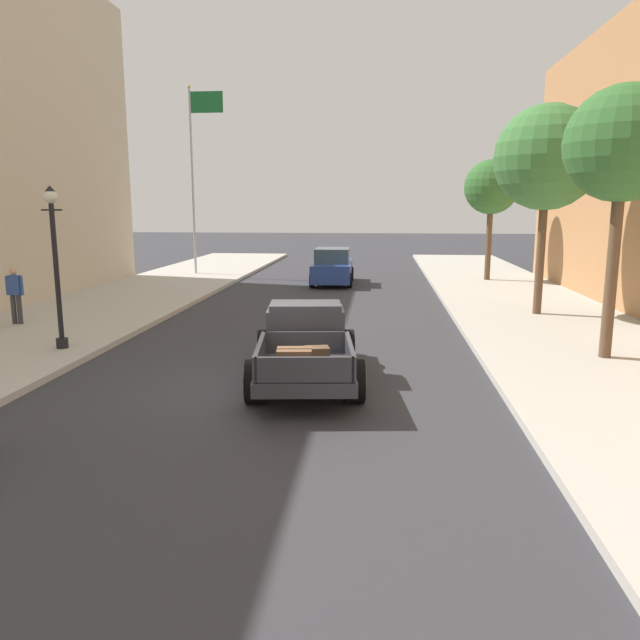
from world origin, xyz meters
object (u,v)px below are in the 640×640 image
(street_tree_nearest, at_px, (623,146))
(car_background_blue, at_px, (332,267))
(street_lamp_near, at_px, (55,255))
(street_tree_third, at_px, (491,188))
(pedestrian_sidewalk_left, at_px, (15,292))
(street_tree_second, at_px, (547,158))
(flagpole, at_px, (196,160))
(hotrod_truck_gunmetal, at_px, (306,343))

(street_tree_nearest, bearing_deg, car_background_blue, 118.03)
(street_lamp_near, height_order, street_tree_third, street_tree_third)
(street_tree_nearest, height_order, street_tree_third, street_tree_nearest)
(street_tree_third, bearing_deg, pedestrian_sidewalk_left, -141.29)
(street_tree_second, bearing_deg, pedestrian_sidewalk_left, -168.12)
(street_lamp_near, relative_size, street_tree_second, 0.60)
(flagpole, bearing_deg, hotrod_truck_gunmetal, -67.03)
(pedestrian_sidewalk_left, bearing_deg, flagpole, 84.42)
(car_background_blue, height_order, pedestrian_sidewalk_left, pedestrian_sidewalk_left)
(pedestrian_sidewalk_left, distance_m, street_tree_nearest, 16.24)
(hotrod_truck_gunmetal, distance_m, street_lamp_near, 6.51)
(car_background_blue, bearing_deg, flagpole, 160.36)
(hotrod_truck_gunmetal, distance_m, street_tree_nearest, 7.98)
(street_lamp_near, relative_size, street_tree_third, 0.70)
(street_lamp_near, xyz_separation_m, street_tree_third, (12.60, 15.21, 1.97))
(street_lamp_near, distance_m, street_tree_second, 14.25)
(flagpole, height_order, street_tree_third, flagpole)
(flagpole, relative_size, street_tree_third, 1.67)
(street_lamp_near, xyz_separation_m, street_tree_second, (12.64, 6.07, 2.58))
(car_background_blue, relative_size, pedestrian_sidewalk_left, 2.63)
(hotrod_truck_gunmetal, bearing_deg, street_tree_third, 68.80)
(street_tree_nearest, height_order, street_tree_second, street_tree_second)
(pedestrian_sidewalk_left, distance_m, flagpole, 14.59)
(street_tree_third, bearing_deg, street_lamp_near, -129.64)
(street_tree_nearest, bearing_deg, street_lamp_near, -178.37)
(street_lamp_near, bearing_deg, street_tree_second, 25.64)
(hotrod_truck_gunmetal, relative_size, street_tree_nearest, 0.86)
(flagpole, bearing_deg, street_tree_nearest, -48.59)
(car_background_blue, relative_size, flagpole, 0.47)
(street_tree_second, bearing_deg, street_tree_third, 90.20)
(flagpole, bearing_deg, street_tree_third, -5.42)
(hotrod_truck_gunmetal, distance_m, pedestrian_sidewalk_left, 9.98)
(car_background_blue, bearing_deg, street_tree_nearest, -61.97)
(car_background_blue, distance_m, flagpole, 8.95)
(street_lamp_near, height_order, street_tree_nearest, street_tree_nearest)
(hotrod_truck_gunmetal, distance_m, car_background_blue, 15.58)
(hotrod_truck_gunmetal, xyz_separation_m, street_tree_second, (6.52, 7.57, 4.21))
(hotrod_truck_gunmetal, bearing_deg, pedestrian_sidewalk_left, 154.42)
(flagpole, distance_m, street_tree_nearest, 21.61)
(hotrod_truck_gunmetal, distance_m, flagpole, 20.25)
(flagpole, height_order, street_tree_second, flagpole)
(car_background_blue, xyz_separation_m, street_tree_nearest, (7.29, -13.70, 4.03))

